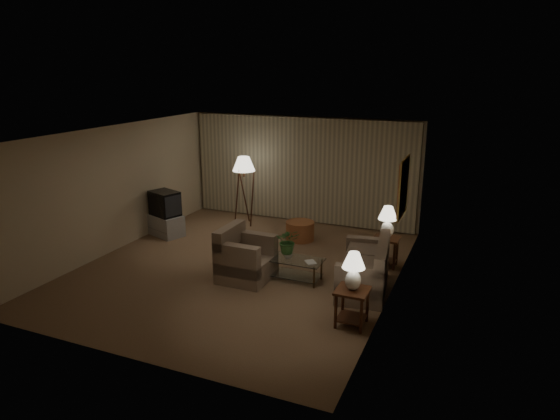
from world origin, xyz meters
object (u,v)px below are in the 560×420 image
object	(u,v)px
table_lamp_near	(354,268)
armchair	(246,259)
table_lamp_far	(388,219)
crt_tv	(165,203)
vase	(288,254)
floor_lamp	(244,189)
coffee_table	(295,266)
tv_cabinet	(166,225)
side_table_near	(352,301)
ottoman	(300,231)
sofa	(363,270)
side_table_far	(386,247)

from	to	relation	value
table_lamp_near	armchair	bearing A→B (deg)	157.85
armchair	table_lamp_far	xyz separation A→B (m)	(2.29, 1.67, 0.59)
crt_tv	vase	distance (m)	3.84
crt_tv	floor_lamp	bearing A→B (deg)	68.97
coffee_table	tv_cabinet	size ratio (longest dim) A/B	1.08
table_lamp_near	table_lamp_far	xyz separation A→B (m)	(0.00, 2.60, 0.03)
crt_tv	side_table_near	bearing A→B (deg)	-5.09
tv_cabinet	crt_tv	bearing A→B (deg)	0.00
table_lamp_far	floor_lamp	bearing A→B (deg)	160.32
coffee_table	vase	xyz separation A→B (m)	(-0.15, 0.00, 0.22)
ottoman	vase	bearing A→B (deg)	-75.21
armchair	vase	world-z (taller)	armchair
side_table_near	vase	world-z (taller)	side_table_near
tv_cabinet	ottoman	distance (m)	3.20
sofa	table_lamp_near	distance (m)	1.48
armchair	ottoman	bearing A→B (deg)	-2.83
armchair	floor_lamp	distance (m)	3.47
side_table_near	vase	bearing A→B (deg)	141.55
ottoman	crt_tv	bearing A→B (deg)	-163.00
table_lamp_near	ottoman	world-z (taller)	table_lamp_near
armchair	ottoman	world-z (taller)	armchair
side_table_near	coffee_table	distance (m)	1.90
side_table_near	side_table_far	xyz separation A→B (m)	(0.00, 2.60, -0.01)
side_table_far	table_lamp_far	xyz separation A→B (m)	(0.00, 0.00, 0.59)
side_table_near	ottoman	xyz separation A→B (m)	(-2.14, 3.41, -0.19)
armchair	table_lamp_far	size ratio (longest dim) A/B	1.48
crt_tv	vase	xyz separation A→B (m)	(3.63, -1.22, -0.29)
tv_cabinet	vase	xyz separation A→B (m)	(3.63, -1.22, 0.25)
table_lamp_near	crt_tv	world-z (taller)	table_lamp_near
ottoman	tv_cabinet	bearing A→B (deg)	-163.00
coffee_table	ottoman	world-z (taller)	ottoman
tv_cabinet	vase	size ratio (longest dim) A/B	5.69
armchair	side_table_near	bearing A→B (deg)	-111.48
sofa	side_table_near	size ratio (longest dim) A/B	3.09
side_table_near	floor_lamp	xyz separation A→B (m)	(-3.87, 3.98, 0.51)
vase	table_lamp_far	bearing A→B (deg)	40.62
table_lamp_far	ottoman	world-z (taller)	table_lamp_far
side_table_far	crt_tv	size ratio (longest dim) A/B	0.75
side_table_far	tv_cabinet	xyz separation A→B (m)	(-5.20, -0.13, -0.15)
table_lamp_near	sofa	bearing A→B (deg)	96.34
side_table_far	floor_lamp	size ratio (longest dim) A/B	0.34
armchair	coffee_table	world-z (taller)	armchair
side_table_far	side_table_near	bearing A→B (deg)	-90.00
table_lamp_near	crt_tv	distance (m)	5.76
ottoman	floor_lamp	bearing A→B (deg)	161.51
table_lamp_far	coffee_table	xyz separation A→B (m)	(-1.42, -1.35, -0.71)
side_table_far	floor_lamp	distance (m)	4.14
side_table_near	ottoman	size ratio (longest dim) A/B	0.91
armchair	side_table_near	size ratio (longest dim) A/B	1.61
coffee_table	tv_cabinet	xyz separation A→B (m)	(-3.78, 1.22, -0.03)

